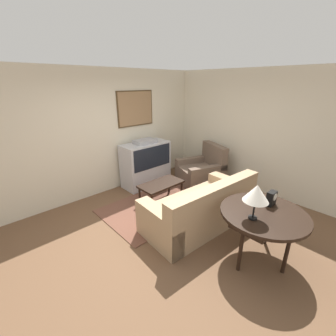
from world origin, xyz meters
name	(u,v)px	position (x,y,z in m)	size (l,w,h in m)	color
ground_plane	(167,230)	(0.00, 0.00, 0.00)	(12.00, 12.00, 0.00)	brown
wall_back	(101,134)	(0.01, 2.13, 1.36)	(12.00, 0.10, 2.70)	beige
wall_right	(252,132)	(2.63, 0.00, 1.35)	(0.06, 12.00, 2.70)	beige
area_rug	(165,203)	(0.60, 0.73, 0.01)	(2.57, 1.47, 0.01)	brown
tv	(146,164)	(0.91, 1.76, 0.54)	(1.17, 0.56, 1.14)	#B7B7BC
couch	(201,209)	(0.55, -0.27, 0.32)	(2.08, 1.09, 0.89)	tan
armchair	(202,172)	(1.97, 0.86, 0.30)	(1.22, 1.18, 0.97)	brown
coffee_table	(161,185)	(0.59, 0.83, 0.38)	(0.93, 0.50, 0.43)	black
console_table	(264,216)	(0.52, -1.37, 0.70)	(1.15, 1.15, 0.77)	black
table_lamp	(256,194)	(0.26, -1.33, 1.13)	(0.32, 0.32, 0.47)	black
mantel_clock	(271,198)	(0.77, -1.33, 0.87)	(0.16, 0.10, 0.21)	black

